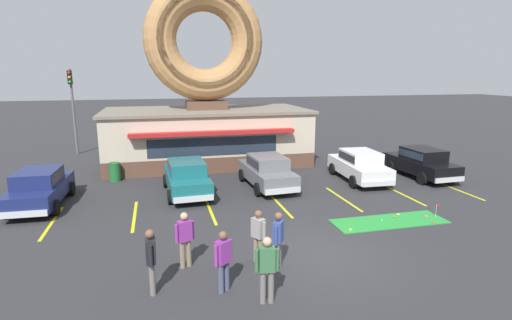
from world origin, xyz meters
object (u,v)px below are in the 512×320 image
at_px(car_black, 421,161).
at_px(car_teal, 187,176).
at_px(golf_ball, 382,220).
at_px(car_white, 359,164).
at_px(car_navy, 40,187).
at_px(pedestrian_blue_sweater_man, 151,258).
at_px(car_grey, 267,170).
at_px(pedestrian_hooded_kid, 223,259).
at_px(putting_flag_pin, 437,208).
at_px(pedestrian_crossing_woman, 258,234).
at_px(pedestrian_beanie_man, 267,267).
at_px(pedestrian_leather_jacket_man, 185,237).
at_px(pedestrian_clipboard_woman, 278,238).
at_px(traffic_light_pole, 72,101).
at_px(trash_bin, 115,172).

bearing_deg(car_black, car_teal, -179.94).
distance_m(golf_ball, car_white, 6.02).
bearing_deg(car_navy, pedestrian_blue_sweater_man, -60.73).
bearing_deg(golf_ball, car_grey, 118.32).
bearing_deg(car_white, pedestrian_hooded_kid, -133.78).
relative_size(golf_ball, car_white, 0.01).
xyz_separation_m(golf_ball, putting_flag_pin, (2.22, -0.23, 0.39)).
distance_m(car_grey, pedestrian_crossing_woman, 8.08).
bearing_deg(pedestrian_beanie_man, car_teal, 96.93).
xyz_separation_m(pedestrian_leather_jacket_man, pedestrian_clipboard_woman, (2.57, -0.74, 0.02)).
xyz_separation_m(car_white, pedestrian_beanie_man, (-7.77, -9.85, 0.09)).
distance_m(car_navy, pedestrian_beanie_man, 11.84).
bearing_deg(car_black, pedestrian_leather_jacket_man, -150.98).
bearing_deg(car_teal, putting_flag_pin, -31.60).
xyz_separation_m(car_white, pedestrian_clipboard_woman, (-6.98, -8.23, 0.07)).
bearing_deg(golf_ball, putting_flag_pin, -5.81).
height_order(car_white, traffic_light_pole, traffic_light_pole).
height_order(car_teal, pedestrian_hooded_kid, pedestrian_hooded_kid).
distance_m(pedestrian_blue_sweater_man, pedestrian_beanie_man, 2.95).
height_order(car_navy, pedestrian_blue_sweater_man, pedestrian_blue_sweater_man).
bearing_deg(pedestrian_crossing_woman, trash_bin, 114.84).
distance_m(car_black, pedestrian_clipboard_woman, 13.26).
height_order(pedestrian_hooded_kid, pedestrian_clipboard_woman, pedestrian_clipboard_woman).
xyz_separation_m(putting_flag_pin, pedestrian_clipboard_woman, (-7.18, -2.39, 0.51)).
relative_size(pedestrian_blue_sweater_man, traffic_light_pole, 0.30).
xyz_separation_m(pedestrian_leather_jacket_man, pedestrian_crossing_woman, (2.11, -0.25, -0.02)).
bearing_deg(car_teal, car_grey, 2.68).
bearing_deg(golf_ball, car_white, 70.29).
bearing_deg(trash_bin, pedestrian_blue_sweater_man, -80.66).
bearing_deg(car_teal, pedestrian_clipboard_woman, -76.28).
bearing_deg(car_teal, pedestrian_hooded_kid, -88.49).
height_order(putting_flag_pin, traffic_light_pole, traffic_light_pole).
distance_m(putting_flag_pin, pedestrian_beanie_man, 8.94).
relative_size(golf_ball, pedestrian_clipboard_woman, 0.02).
bearing_deg(pedestrian_crossing_woman, pedestrian_clipboard_woman, -46.65).
distance_m(car_grey, trash_bin, 7.99).
bearing_deg(car_navy, pedestrian_crossing_woman, -43.39).
bearing_deg(putting_flag_pin, car_navy, 160.84).
relative_size(golf_ball, putting_flag_pin, 0.08).
xyz_separation_m(pedestrian_hooded_kid, trash_bin, (-3.70, 12.07, -0.42)).
height_order(golf_ball, car_teal, car_teal).
height_order(putting_flag_pin, pedestrian_leather_jacket_man, pedestrian_leather_jacket_man).
bearing_deg(car_white, trash_bin, 166.48).
relative_size(car_white, traffic_light_pole, 0.80).
relative_size(car_teal, pedestrian_clipboard_woman, 2.72).
height_order(pedestrian_hooded_kid, pedestrian_leather_jacket_man, pedestrian_leather_jacket_man).
distance_m(golf_ball, car_teal, 8.82).
distance_m(car_grey, pedestrian_beanie_man, 10.19).
xyz_separation_m(car_navy, pedestrian_blue_sweater_man, (4.58, -8.18, 0.09)).
bearing_deg(car_navy, pedestrian_clipboard_woman, -43.58).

